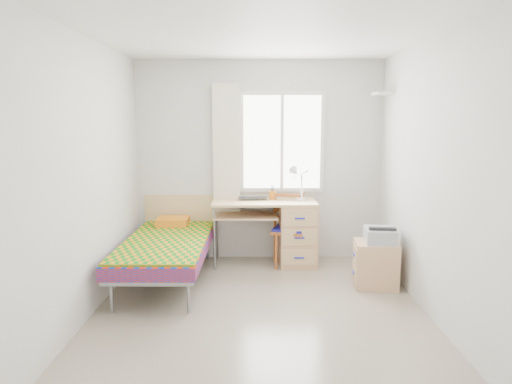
# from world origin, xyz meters

# --- Properties ---
(floor) EXTENTS (3.50, 3.50, 0.00)m
(floor) POSITION_xyz_m (0.00, 0.00, 0.00)
(floor) COLOR #BCAD93
(floor) RESTS_ON ground
(ceiling) EXTENTS (3.50, 3.50, 0.00)m
(ceiling) POSITION_xyz_m (0.00, 0.00, 2.60)
(ceiling) COLOR white
(ceiling) RESTS_ON wall_back
(wall_back) EXTENTS (3.20, 0.00, 3.20)m
(wall_back) POSITION_xyz_m (0.00, 1.75, 1.30)
(wall_back) COLOR silver
(wall_back) RESTS_ON ground
(wall_left) EXTENTS (0.00, 3.50, 3.50)m
(wall_left) POSITION_xyz_m (-1.60, 0.00, 1.30)
(wall_left) COLOR silver
(wall_left) RESTS_ON ground
(wall_right) EXTENTS (0.00, 3.50, 3.50)m
(wall_right) POSITION_xyz_m (1.60, 0.00, 1.30)
(wall_right) COLOR silver
(wall_right) RESTS_ON ground
(window) EXTENTS (1.10, 0.04, 1.30)m
(window) POSITION_xyz_m (0.30, 1.73, 1.55)
(window) COLOR white
(window) RESTS_ON wall_back
(curtain) EXTENTS (0.35, 0.05, 1.70)m
(curtain) POSITION_xyz_m (-0.42, 1.68, 1.45)
(curtain) COLOR beige
(curtain) RESTS_ON wall_back
(floating_shelf) EXTENTS (0.20, 0.32, 0.03)m
(floating_shelf) POSITION_xyz_m (1.49, 1.40, 2.15)
(floating_shelf) COLOR white
(floating_shelf) RESTS_ON wall_right
(bed) EXTENTS (0.94, 1.98, 0.86)m
(bed) POSITION_xyz_m (-1.05, 0.87, 0.42)
(bed) COLOR gray
(bed) RESTS_ON floor
(desk) EXTENTS (1.33, 0.63, 0.82)m
(desk) POSITION_xyz_m (0.42, 1.47, 0.44)
(desk) COLOR tan
(desk) RESTS_ON floor
(chair) EXTENTS (0.50, 0.50, 0.92)m
(chair) POSITION_xyz_m (0.40, 1.44, 0.52)
(chair) COLOR brown
(chair) RESTS_ON floor
(cabinet) EXTENTS (0.51, 0.46, 0.50)m
(cabinet) POSITION_xyz_m (1.29, 0.65, 0.25)
(cabinet) COLOR tan
(cabinet) RESTS_ON floor
(printer) EXTENTS (0.36, 0.40, 0.16)m
(printer) POSITION_xyz_m (1.33, 0.66, 0.58)
(printer) COLOR #A9ACB1
(printer) RESTS_ON cabinet
(laptop) EXTENTS (0.40, 0.28, 0.03)m
(laptop) POSITION_xyz_m (-0.07, 1.50, 0.84)
(laptop) COLOR black
(laptop) RESTS_ON desk
(pen_cup) EXTENTS (0.10, 0.10, 0.10)m
(pen_cup) POSITION_xyz_m (0.17, 1.60, 0.87)
(pen_cup) COLOR gold
(pen_cup) RESTS_ON desk
(task_lamp) EXTENTS (0.24, 0.34, 0.46)m
(task_lamp) POSITION_xyz_m (0.48, 1.38, 1.11)
(task_lamp) COLOR white
(task_lamp) RESTS_ON desk
(book) EXTENTS (0.20, 0.26, 0.02)m
(book) POSITION_xyz_m (-0.13, 1.51, 0.59)
(book) COLOR gray
(book) RESTS_ON desk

